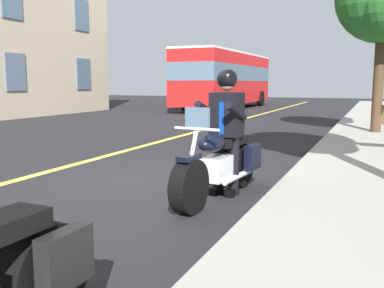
% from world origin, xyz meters
% --- Properties ---
extents(ground_plane, '(80.00, 80.00, 0.00)m').
position_xyz_m(ground_plane, '(0.00, 0.00, 0.00)').
color(ground_plane, black).
extents(lane_center_stripe, '(60.00, 0.16, 0.01)m').
position_xyz_m(lane_center_stripe, '(0.00, -2.00, 0.01)').
color(lane_center_stripe, '#E5DB4C').
rests_on(lane_center_stripe, ground_plane).
extents(motorcycle_main, '(2.22, 0.73, 1.26)m').
position_xyz_m(motorcycle_main, '(0.43, 1.33, 0.45)').
color(motorcycle_main, black).
rests_on(motorcycle_main, ground_plane).
extents(rider_main, '(0.66, 0.59, 1.74)m').
position_xyz_m(rider_main, '(0.24, 1.34, 1.04)').
color(rider_main, black).
rests_on(rider_main, ground_plane).
extents(bus_near, '(11.05, 2.70, 3.30)m').
position_xyz_m(bus_near, '(-18.91, -5.17, 1.87)').
color(bus_near, red).
rests_on(bus_near, ground_plane).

